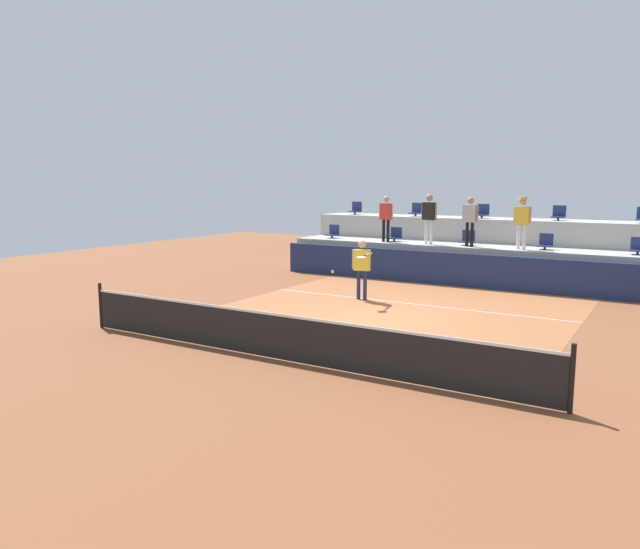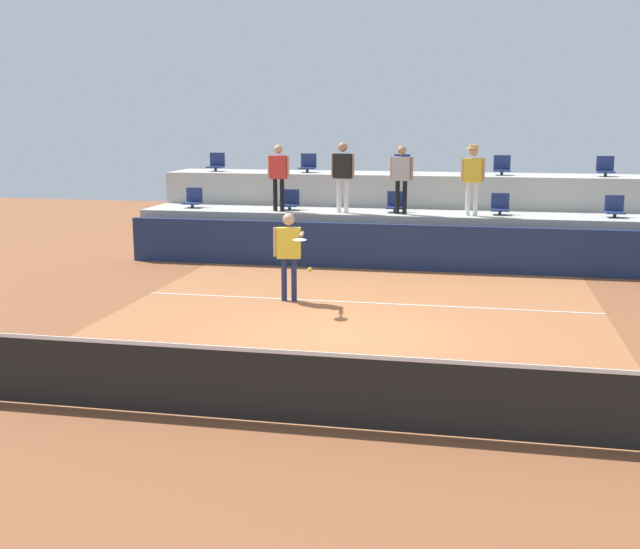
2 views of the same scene
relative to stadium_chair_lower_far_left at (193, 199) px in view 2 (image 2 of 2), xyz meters
name	(u,v)px [view 2 (image 2 of 2)]	position (x,y,z in m)	size (l,w,h in m)	color
ground_plane	(345,335)	(5.35, -7.23, -1.46)	(40.00, 40.00, 0.00)	brown
court_inner_paint	(355,320)	(5.35, -6.23, -1.46)	(9.00, 10.00, 0.01)	#A36038
court_service_line	(366,303)	(5.35, -4.83, -1.46)	(9.00, 0.06, 0.00)	silver
tennis_net	(288,385)	(5.35, -11.23, -0.97)	(10.48, 0.08, 1.07)	black
sponsor_backboard	(388,247)	(5.35, -1.23, -0.91)	(13.00, 0.16, 1.10)	navy
seating_tier_lower	(394,236)	(5.35, 0.07, -0.84)	(13.00, 1.80, 1.25)	#ADAAA3
seating_tier_upper	(401,212)	(5.35, 1.87, -0.41)	(13.00, 1.80, 2.10)	#ADAAA3
stadium_chair_lower_far_left	(193,199)	(0.00, 0.00, 0.00)	(0.44, 0.40, 0.52)	#2D2D33
stadium_chair_lower_left	(290,201)	(2.65, 0.00, 0.00)	(0.44, 0.40, 0.52)	#2D2D33
stadium_chair_lower_center	(395,204)	(5.39, 0.00, 0.00)	(0.44, 0.40, 0.52)	#2D2D33
stadium_chair_lower_right	(500,206)	(7.97, 0.00, 0.00)	(0.44, 0.40, 0.52)	#2D2D33
stadium_chair_lower_far_right	(615,208)	(10.64, 0.00, 0.00)	(0.44, 0.40, 0.52)	#2D2D33
stadium_chair_upper_far_left	(216,164)	(0.05, 1.80, 0.85)	(0.44, 0.40, 0.52)	#2D2D33
stadium_chair_upper_left	(308,165)	(2.73, 1.80, 0.85)	(0.44, 0.40, 0.52)	#2D2D33
stadium_chair_upper_center	(401,166)	(5.34, 1.80, 0.85)	(0.44, 0.40, 0.52)	#2D2D33
stadium_chair_upper_right	(502,167)	(8.01, 1.80, 0.85)	(0.44, 0.40, 0.52)	#2D2D33
stadium_chair_upper_far_right	(605,168)	(10.63, 1.80, 0.85)	(0.44, 0.40, 0.52)	#2D2D33
tennis_player	(289,248)	(3.84, -4.98, -0.39)	(0.88, 1.18, 1.75)	navy
spectator_in_grey	(278,171)	(2.44, -0.38, 0.79)	(0.59, 0.25, 1.68)	black
spectator_in_white	(343,170)	(4.10, -0.38, 0.85)	(0.61, 0.27, 1.75)	white
spectator_leaning_on_rail	(402,173)	(5.56, -0.38, 0.79)	(0.59, 0.26, 1.67)	black
spectator_with_hat	(473,173)	(7.28, -0.38, 0.83)	(0.58, 0.41, 1.71)	white
tennis_ball	(310,270)	(5.11, -8.89, -0.04)	(0.07, 0.07, 0.07)	#CCE033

